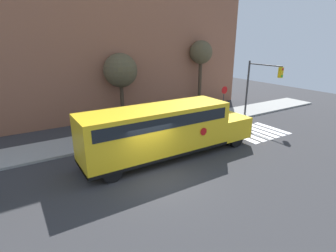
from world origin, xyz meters
name	(u,v)px	position (x,y,z in m)	size (l,w,h in m)	color
ground_plane	(158,178)	(0.00, 0.00, 0.00)	(60.00, 60.00, 0.00)	#333335
sidewalk_strip	(112,137)	(0.00, 6.50, 0.07)	(44.00, 3.00, 0.15)	#9E9E99
building_backdrop	(78,37)	(0.00, 13.00, 6.84)	(32.00, 4.00, 13.68)	#935B42
crosswalk_stripes	(257,132)	(9.73, 2.00, 0.00)	(4.00, 3.20, 0.01)	white
school_bus	(164,129)	(1.52, 1.92, 1.75)	(10.77, 2.57, 3.08)	yellow
stop_sign	(224,98)	(9.88, 5.90, 1.85)	(0.63, 0.10, 2.87)	#38383A
traffic_light	(259,81)	(12.35, 4.47, 3.28)	(0.28, 3.36, 4.91)	#38383A
tree_near_sidewalk	(120,71)	(2.41, 10.25, 4.19)	(2.76, 2.76, 5.61)	#423323
tree_far_sidewalk	(201,54)	(10.72, 10.27, 5.31)	(2.20, 2.20, 6.56)	#423323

